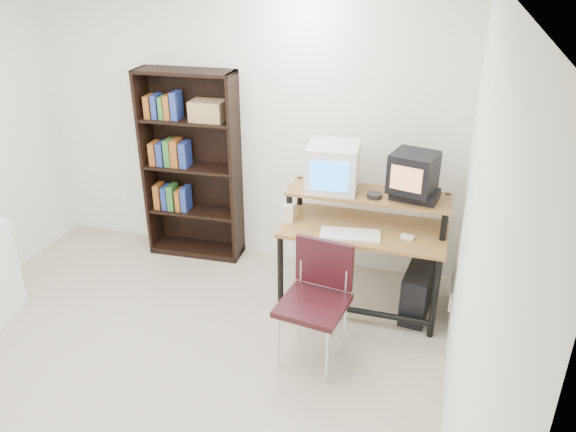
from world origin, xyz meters
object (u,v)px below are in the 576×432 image
(computer_desk, at_px, (364,230))
(pc_tower, at_px, (417,293))
(bookshelf, at_px, (192,164))
(school_chair, at_px, (317,291))
(crt_tv, at_px, (413,172))
(crt_monitor, at_px, (333,167))

(computer_desk, height_order, pc_tower, computer_desk)
(pc_tower, height_order, bookshelf, bookshelf)
(school_chair, bearing_deg, crt_tv, 66.53)
(crt_tv, relative_size, bookshelf, 0.22)
(crt_tv, distance_m, bookshelf, 2.12)
(school_chair, bearing_deg, pc_tower, 55.51)
(bookshelf, bearing_deg, crt_monitor, -15.47)
(crt_tv, distance_m, school_chair, 1.21)
(pc_tower, xyz_separation_m, school_chair, (-0.68, -0.73, 0.36))
(pc_tower, relative_size, school_chair, 0.49)
(crt_monitor, xyz_separation_m, school_chair, (0.11, -0.91, -0.60))
(crt_monitor, distance_m, crt_tv, 0.65)
(computer_desk, distance_m, school_chair, 0.82)
(pc_tower, height_order, school_chair, school_chair)
(pc_tower, bearing_deg, crt_tv, 140.61)
(crt_monitor, height_order, school_chair, crt_monitor)
(computer_desk, bearing_deg, crt_monitor, 156.96)
(school_chair, bearing_deg, computer_desk, 83.92)
(school_chair, xyz_separation_m, bookshelf, (-1.53, 1.24, 0.36))
(crt_monitor, bearing_deg, pc_tower, -17.56)
(school_chair, bearing_deg, bookshelf, 149.24)
(crt_monitor, bearing_deg, bookshelf, 162.74)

